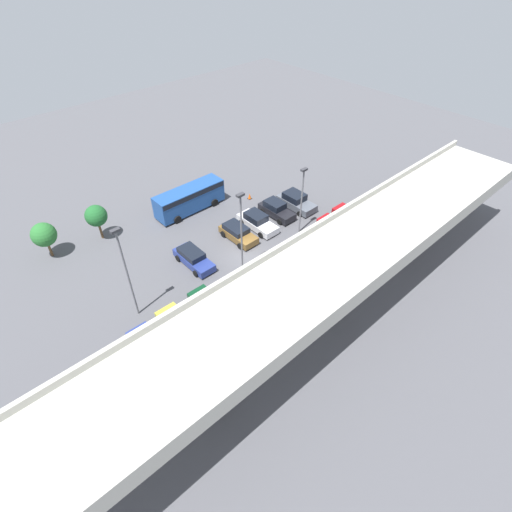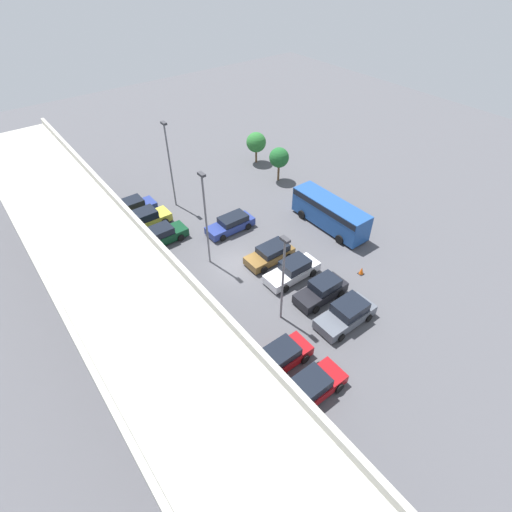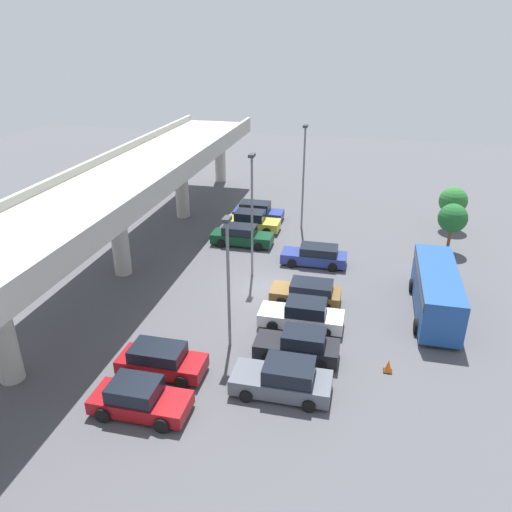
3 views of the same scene
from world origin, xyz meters
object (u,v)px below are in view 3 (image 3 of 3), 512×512
Objects in this scene: shuttle_bus at (437,289)px; tree_front_left at (453,218)px; parked_car_7 at (252,222)px; lamp_post_mid_lot at (228,273)px; lamp_post_near_aisle at (304,170)px; parked_car_3 at (302,315)px; parked_car_6 at (241,236)px; parked_car_1 at (161,360)px; parked_car_2 at (299,346)px; parked_car_8 at (257,211)px; parked_car_0 at (139,398)px; traffic_cone at (388,366)px; parked_car_4 at (307,293)px; tree_front_centre at (453,201)px; parked_car_9 at (284,379)px; lamp_post_by_overpass at (252,208)px; parked_car_5 at (315,256)px.

tree_front_left is at bearing -10.98° from shuttle_bus.
lamp_post_mid_lot reaches higher than parked_car_7.
lamp_post_near_aisle is at bearing 38.69° from shuttle_bus.
lamp_post_mid_lot is at bearing 37.31° from parked_car_3.
parked_car_1 is at bearing -89.48° from parked_car_6.
parked_car_8 is (19.81, 6.71, -0.01)m from parked_car_2.
parked_car_7 reaches higher than parked_car_0.
parked_car_4 is at bearing 39.40° from traffic_cone.
parked_car_6 is 1.09× the size of parked_car_8.
parked_car_8 is at bearing 94.45° from tree_front_centre.
parked_car_3 is 1.30× the size of tree_front_centre.
parked_car_7 reaches higher than parked_car_2.
tree_front_centre is at bearing 23.58° from parked_car_6.
shuttle_bus is (6.38, -7.29, 0.88)m from parked_car_2.
parked_car_9 is 21.30m from tree_front_left.
parked_car_9 is at bearing -74.16° from parked_car_8.
parked_car_3 is (5.80, -6.26, 0.02)m from parked_car_1.
parked_car_2 is 3.10m from parked_car_3.
lamp_post_near_aisle is 12.49× the size of traffic_cone.
lamp_post_mid_lot is at bearing -78.13° from parked_car_6.
parked_car_7 is at bearing 90.21° from parked_car_1.
parked_car_7 is at bearing -68.93° from parked_car_2.
lamp_post_by_overpass reaches higher than parked_car_9.
parked_car_8 is (2.75, 0.14, -0.04)m from parked_car_7.
lamp_post_near_aisle is (24.19, -3.81, 4.34)m from parked_car_0.
parked_car_1 is 19.77m from parked_car_7.
traffic_cone is at bearing -57.03° from parked_car_7.
shuttle_bus reaches higher than parked_car_6.
parked_car_1 is 22.52m from parked_car_8.
parked_car_8 is at bearing 46.21° from shuttle_bus.
parked_car_1 reaches higher than parked_car_4.
parked_car_7 is (11.20, 6.24, 0.08)m from parked_car_4.
parked_car_4 is 14.16m from tree_front_left.
lamp_post_near_aisle reaches higher than parked_car_7.
tree_front_centre is (26.65, -16.18, 1.81)m from parked_car_0.
parked_car_1 is at bearing -1.09° from parked_car_9.
tree_front_centre reaches higher than parked_car_4.
shuttle_bus is at bearing 146.62° from parked_car_5.
lamp_post_near_aisle reaches higher than lamp_post_mid_lot.
parked_car_7 is (3.16, -0.08, 0.05)m from parked_car_6.
lamp_post_mid_lot reaches higher than tree_front_centre.
lamp_post_near_aisle reaches higher than parked_car_3.
lamp_post_near_aisle reaches higher than parked_car_4.
parked_car_9 reaches higher than traffic_cone.
parked_car_7 is at bearing 103.83° from tree_front_centre.
lamp_post_by_overpass reaches higher than parked_car_5.
tree_front_left is (-3.67, -15.90, 1.98)m from parked_car_8.
parked_car_2 is 5.26m from lamp_post_mid_lot.
parked_car_3 is 8.38m from lamp_post_by_overpass.
lamp_post_near_aisle is at bearing -82.30° from parked_car_2.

